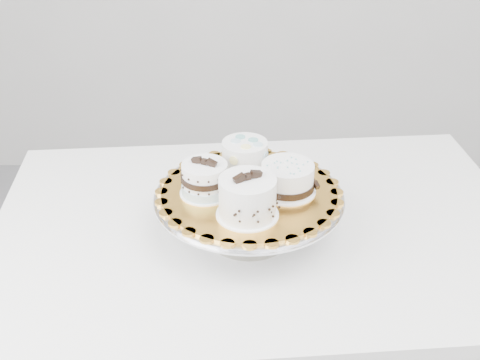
{
  "coord_description": "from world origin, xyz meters",
  "views": [
    {
      "loc": [
        -0.05,
        -0.91,
        1.5
      ],
      "look_at": [
        -0.05,
        0.11,
        0.9
      ],
      "focal_mm": 45.0,
      "sensor_mm": 36.0,
      "label": 1
    }
  ],
  "objects_px": {
    "table": "(260,253)",
    "cake_dots": "(245,157)",
    "cake_swirl": "(247,198)",
    "cake_ribbon": "(288,179)",
    "cake_stand": "(249,207)",
    "cake_board": "(249,192)",
    "cake_banded": "(205,180)"
  },
  "relations": [
    {
      "from": "cake_swirl",
      "to": "table",
      "type": "bearing_deg",
      "value": 48.66
    },
    {
      "from": "table",
      "to": "cake_ribbon",
      "type": "distance_m",
      "value": 0.23
    },
    {
      "from": "cake_banded",
      "to": "cake_dots",
      "type": "height_order",
      "value": "cake_banded"
    },
    {
      "from": "cake_banded",
      "to": "cake_ribbon",
      "type": "relative_size",
      "value": 0.87
    },
    {
      "from": "cake_banded",
      "to": "cake_dots",
      "type": "relative_size",
      "value": 1.0
    },
    {
      "from": "cake_ribbon",
      "to": "table",
      "type": "bearing_deg",
      "value": 119.03
    },
    {
      "from": "cake_banded",
      "to": "cake_ribbon",
      "type": "xyz_separation_m",
      "value": [
        0.16,
        0.01,
        -0.0
      ]
    },
    {
      "from": "cake_board",
      "to": "cake_dots",
      "type": "bearing_deg",
      "value": 96.42
    },
    {
      "from": "table",
      "to": "cake_stand",
      "type": "xyz_separation_m",
      "value": [
        -0.03,
        -0.05,
        0.16
      ]
    },
    {
      "from": "cake_stand",
      "to": "cake_ribbon",
      "type": "distance_m",
      "value": 0.1
    },
    {
      "from": "cake_banded",
      "to": "cake_ribbon",
      "type": "bearing_deg",
      "value": 25.25
    },
    {
      "from": "cake_banded",
      "to": "cake_ribbon",
      "type": "height_order",
      "value": "cake_banded"
    },
    {
      "from": "cake_dots",
      "to": "cake_banded",
      "type": "bearing_deg",
      "value": -135.14
    },
    {
      "from": "cake_stand",
      "to": "cake_board",
      "type": "distance_m",
      "value": 0.04
    },
    {
      "from": "cake_stand",
      "to": "cake_banded",
      "type": "relative_size",
      "value": 3.28
    },
    {
      "from": "cake_stand",
      "to": "cake_banded",
      "type": "distance_m",
      "value": 0.11
    },
    {
      "from": "table",
      "to": "cake_dots",
      "type": "relative_size",
      "value": 10.35
    },
    {
      "from": "cake_stand",
      "to": "cake_dots",
      "type": "relative_size",
      "value": 3.27
    },
    {
      "from": "cake_stand",
      "to": "cake_dots",
      "type": "distance_m",
      "value": 0.11
    },
    {
      "from": "table",
      "to": "cake_swirl",
      "type": "height_order",
      "value": "cake_swirl"
    },
    {
      "from": "cake_stand",
      "to": "cake_banded",
      "type": "height_order",
      "value": "cake_banded"
    },
    {
      "from": "cake_board",
      "to": "cake_dots",
      "type": "xyz_separation_m",
      "value": [
        -0.01,
        0.08,
        0.04
      ]
    },
    {
      "from": "cake_stand",
      "to": "cake_swirl",
      "type": "height_order",
      "value": "cake_swirl"
    },
    {
      "from": "table",
      "to": "cake_ribbon",
      "type": "height_order",
      "value": "cake_ribbon"
    },
    {
      "from": "cake_banded",
      "to": "cake_swirl",
      "type": "bearing_deg",
      "value": -20.65
    },
    {
      "from": "table",
      "to": "cake_banded",
      "type": "distance_m",
      "value": 0.26
    },
    {
      "from": "table",
      "to": "cake_ribbon",
      "type": "bearing_deg",
      "value": -46.11
    },
    {
      "from": "cake_stand",
      "to": "cake_board",
      "type": "relative_size",
      "value": 1.09
    },
    {
      "from": "table",
      "to": "cake_stand",
      "type": "bearing_deg",
      "value": -124.47
    },
    {
      "from": "cake_board",
      "to": "cake_dots",
      "type": "relative_size",
      "value": 3.01
    },
    {
      "from": "cake_swirl",
      "to": "cake_dots",
      "type": "bearing_deg",
      "value": 63.0
    },
    {
      "from": "cake_swirl",
      "to": "cake_banded",
      "type": "relative_size",
      "value": 1.24
    }
  ]
}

